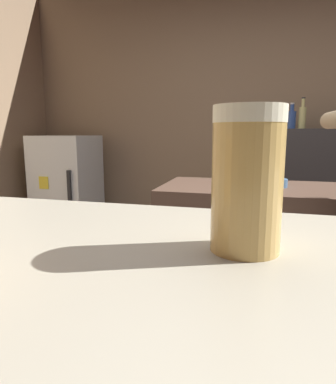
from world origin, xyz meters
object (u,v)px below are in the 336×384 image
at_px(mixing_bowl, 272,183).
at_px(bottle_vinegar, 302,117).
at_px(bottle_soy, 291,119).
at_px(pint_glass_far, 247,180).
at_px(mini_fridge, 68,193).

height_order(mixing_bowl, bottle_vinegar, bottle_vinegar).
bearing_deg(bottle_vinegar, bottle_soy, -178.69).
relative_size(pint_glass_far, bottle_vinegar, 0.58).
bearing_deg(pint_glass_far, bottle_soy, 84.50).
bearing_deg(mixing_bowl, bottle_vinegar, 77.77).
bearing_deg(mixing_bowl, pint_glass_far, -93.30).
bearing_deg(bottle_soy, mini_fridge, -176.22).
relative_size(mini_fridge, bottle_vinegar, 4.38).
xyz_separation_m(mixing_bowl, bottle_vinegar, (0.27, 1.26, 0.42)).
xyz_separation_m(mixing_bowl, pint_glass_far, (-0.09, -1.62, 0.23)).
relative_size(mini_fridge, pint_glass_far, 7.53).
distance_m(mixing_bowl, bottle_soy, 1.33).
distance_m(pint_glass_far, bottle_soy, 2.89).
height_order(mini_fridge, mixing_bowl, mini_fridge).
distance_m(mini_fridge, pint_glass_far, 3.37).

